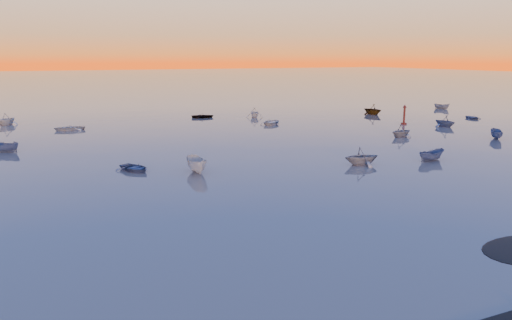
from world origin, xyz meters
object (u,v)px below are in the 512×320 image
boat_near_left (135,171)px  channel_marker (404,116)px  boat_near_center (431,161)px  boat_near_right (445,127)px

boat_near_left → channel_marker: channel_marker is taller
boat_near_left → boat_near_center: (30.86, -8.65, 0.00)m
boat_near_left → channel_marker: 51.02m
boat_near_left → boat_near_right: bearing=-11.1°
boat_near_center → boat_near_left: bearing=68.8°
boat_near_right → boat_near_center: bearing=36.4°
boat_near_left → boat_near_right: size_ratio=0.98×
boat_near_center → channel_marker: size_ratio=1.03×
boat_near_center → boat_near_right: size_ratio=0.89×
boat_near_center → channel_marker: 30.40m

